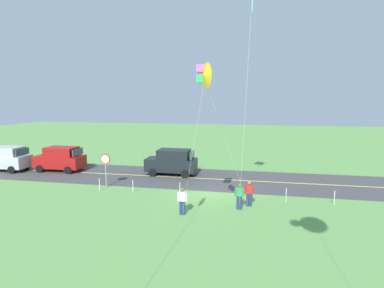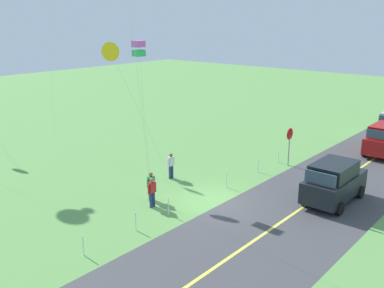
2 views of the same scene
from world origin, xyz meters
name	(u,v)px [view 1 (image 1 of 2)]	position (x,y,z in m)	size (l,w,h in m)	color
ground_plane	(211,195)	(0.00, 0.00, -0.05)	(120.00, 120.00, 0.10)	#60994C
asphalt_road	(217,179)	(0.00, -4.00, 0.00)	(120.00, 7.00, 0.00)	#424244
road_centre_stripe	(217,179)	(0.00, -4.00, 0.01)	(120.00, 0.16, 0.00)	#E5E04C
car_suv_foreground	(172,162)	(4.06, -4.85, 1.15)	(4.40, 2.12, 2.24)	black
car_parked_east_near	(60,159)	(14.56, -4.22, 1.15)	(4.40, 2.12, 2.24)	maroon
car_parked_east_far	(6,158)	(19.61, -3.38, 1.15)	(4.40, 2.12, 2.24)	#B7B7BC
stop_sign	(105,164)	(7.94, -0.10, 1.80)	(0.76, 0.08, 2.56)	gray
person_adult_near	(249,193)	(-2.65, 2.00, 0.86)	(0.58, 0.22, 1.60)	navy
person_adult_companion	(182,200)	(1.09, 4.16, 0.86)	(0.58, 0.22, 1.60)	navy
person_child_watcher	(239,195)	(-2.08, 2.65, 0.86)	(0.58, 0.22, 1.60)	navy
kite_red_low	(203,74)	(-0.24, 5.26, 7.81)	(2.70, 3.56, 8.26)	silver
kite_blue_mid	(205,76)	(-0.64, 7.18, 7.57)	(2.09, 3.56, 8.15)	silver
fence_post_0	(334,198)	(-7.93, 0.70, 0.45)	(0.05, 0.05, 0.90)	silver
fence_post_1	(286,195)	(-5.01, 0.70, 0.45)	(0.05, 0.05, 0.90)	silver
fence_post_2	(252,193)	(-2.82, 0.70, 0.45)	(0.05, 0.05, 0.90)	silver
fence_post_3	(180,189)	(2.05, 0.70, 0.45)	(0.05, 0.05, 0.90)	silver
fence_post_4	(133,186)	(5.49, 0.70, 0.45)	(0.05, 0.05, 0.90)	silver
fence_post_5	(99,184)	(8.07, 0.70, 0.45)	(0.05, 0.05, 0.90)	silver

